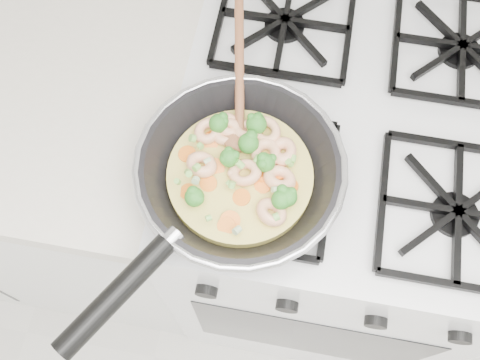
# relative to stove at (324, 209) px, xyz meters

# --- Properties ---
(stove) EXTENTS (0.60, 0.60, 0.92)m
(stove) POSITION_rel_stove_xyz_m (0.00, 0.00, 0.00)
(stove) COLOR white
(stove) RESTS_ON ground
(counter_left) EXTENTS (1.00, 0.60, 0.90)m
(counter_left) POSITION_rel_stove_xyz_m (-0.80, 0.00, -0.01)
(counter_left) COLOR white
(counter_left) RESTS_ON ground
(skillet) EXTENTS (0.34, 0.59, 0.10)m
(skillet) POSITION_rel_stove_xyz_m (-0.17, -0.16, 0.50)
(skillet) COLOR black
(skillet) RESTS_ON stove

